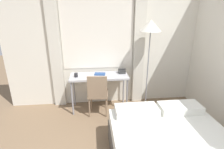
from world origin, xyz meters
The scene contains 7 objects.
wall_back_with_window centered at (-0.05, 2.77, 1.35)m, with size 4.63×0.13×2.70m.
desk centered at (-0.35, 2.45, 0.70)m, with size 1.20×0.49×0.78m.
desk_chair centered at (-0.39, 2.20, 0.51)m, with size 0.44×0.44×0.89m.
standing_lamp centered at (0.68, 2.40, 1.65)m, with size 0.42×0.42×1.89m.
telephone centered at (0.15, 2.54, 0.82)m, with size 0.16×0.15×0.10m.
book centered at (-0.33, 2.49, 0.79)m, with size 0.24×0.18×0.02m.
mug centered at (-0.82, 2.40, 0.82)m, with size 0.07×0.07×0.08m.
Camera 1 is at (-0.46, -0.99, 2.02)m, focal length 28.00 mm.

